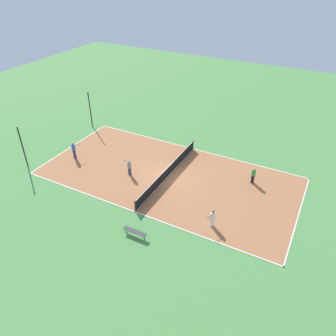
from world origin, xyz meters
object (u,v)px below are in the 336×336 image
object	(u,v)px
fence_post_back_right	(90,110)
tennis_ball_far_baseline	(133,186)
bench	(135,232)
fence_post_back_left	(23,147)
player_near_white	(213,217)
tennis_ball_midcourt	(71,165)
player_far_green	(253,174)
player_baseline_gray	(129,166)
tennis_ball_near_net	(161,150)
player_near_blue	(74,149)
tennis_ball_right_alley	(165,175)
tennis_net	(168,171)

from	to	relation	value
fence_post_back_right	tennis_ball_far_baseline	bearing A→B (deg)	-125.70
bench	fence_post_back_left	size ratio (longest dim) A/B	0.44
tennis_ball_far_baseline	fence_post_back_right	world-z (taller)	fence_post_back_right
fence_post_back_left	player_near_white	bearing A→B (deg)	-88.15
bench	tennis_ball_midcourt	xyz separation A→B (m)	(5.01, 10.62, -0.34)
bench	tennis_ball_far_baseline	bearing A→B (deg)	-55.54
player_far_green	fence_post_back_right	size ratio (longest dim) A/B	0.37
player_far_green	fence_post_back_left	xyz separation A→B (m)	(-7.50, 19.85, 1.20)
player_baseline_gray	tennis_ball_near_net	size ratio (longest dim) A/B	23.50
player_baseline_gray	tennis_ball_near_net	distance (m)	5.32
player_far_green	tennis_ball_far_baseline	distance (m)	10.67
bench	player_near_white	size ratio (longest dim) A/B	1.24
player_baseline_gray	player_near_white	distance (m)	9.67
tennis_ball_near_net	tennis_ball_far_baseline	xyz separation A→B (m)	(-6.57, -0.77, 0.00)
player_baseline_gray	fence_post_back_right	xyz separation A→B (m)	(6.34, 9.47, 1.19)
fence_post_back_left	fence_post_back_right	xyz separation A→B (m)	(9.76, 0.00, 0.00)
player_far_green	fence_post_back_right	xyz separation A→B (m)	(2.26, 19.85, 1.20)
bench	player_near_blue	size ratio (longest dim) A/B	1.04
tennis_ball_midcourt	tennis_ball_far_baseline	size ratio (longest dim) A/B	1.00
tennis_ball_near_net	fence_post_back_left	xyz separation A→B (m)	(-8.64, 9.93, 2.06)
tennis_ball_right_alley	fence_post_back_right	xyz separation A→B (m)	(4.91, 12.42, 2.06)
tennis_ball_midcourt	player_near_blue	bearing A→B (deg)	23.15
tennis_ball_near_net	player_near_white	bearing A→B (deg)	-132.45
bench	tennis_ball_near_net	size ratio (longest dim) A/B	27.56
tennis_ball_midcourt	tennis_ball_far_baseline	distance (m)	7.18
fence_post_back_left	player_far_green	bearing A→B (deg)	-69.29
tennis_ball_near_net	tennis_ball_far_baseline	size ratio (longest dim) A/B	1.00
player_baseline_gray	player_far_green	distance (m)	11.15
tennis_net	player_baseline_gray	distance (m)	3.57
tennis_net	tennis_ball_right_alley	world-z (taller)	tennis_net
player_far_green	tennis_ball_midcourt	world-z (taller)	player_far_green
tennis_ball_right_alley	fence_post_back_left	distance (m)	13.49
tennis_net	player_near_white	world-z (taller)	player_near_white
player_near_blue	tennis_ball_far_baseline	distance (m)	7.90
player_baseline_gray	tennis_ball_right_alley	distance (m)	3.39
fence_post_back_left	fence_post_back_right	size ratio (longest dim) A/B	1.00
player_near_white	player_far_green	xyz separation A→B (m)	(6.90, -1.13, 0.04)
bench	player_near_blue	distance (m)	12.84
player_near_blue	fence_post_back_right	bearing A→B (deg)	58.28
player_near_blue	fence_post_back_right	world-z (taller)	fence_post_back_right
tennis_net	fence_post_back_right	world-z (taller)	fence_post_back_right
tennis_ball_midcourt	fence_post_back_left	xyz separation A→B (m)	(-2.06, 3.53, 2.06)
player_baseline_gray	fence_post_back_right	size ratio (longest dim) A/B	0.38
tennis_net	fence_post_back_left	distance (m)	13.71
tennis_ball_right_alley	tennis_ball_midcourt	bearing A→B (deg)	107.40
player_near_blue	tennis_ball_near_net	world-z (taller)	player_near_blue
tennis_net	tennis_ball_far_baseline	xyz separation A→B (m)	(-2.81, 2.01, -0.49)
player_near_white	tennis_ball_far_baseline	bearing A→B (deg)	-89.15
tennis_net	player_baseline_gray	world-z (taller)	player_baseline_gray
player_baseline_gray	tennis_ball_midcourt	bearing A→B (deg)	40.51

